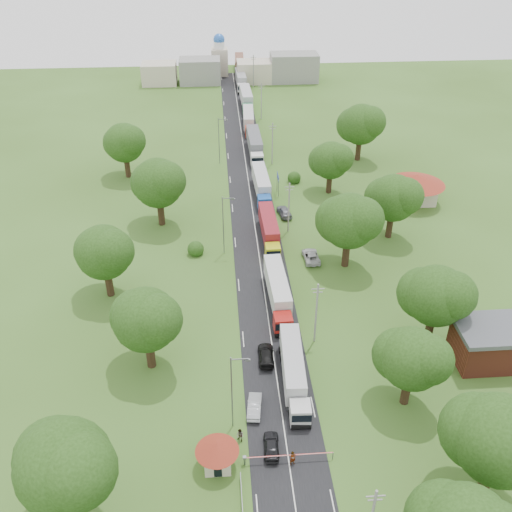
{
  "coord_description": "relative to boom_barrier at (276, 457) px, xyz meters",
  "views": [
    {
      "loc": [
        -6.07,
        -61.91,
        49.07
      ],
      "look_at": [
        -0.84,
        9.03,
        3.0
      ],
      "focal_mm": 40.0,
      "sensor_mm": 36.0,
      "label": 1
    }
  ],
  "objects": [
    {
      "name": "tree_10",
      "position": [
        -13.65,
        15.16,
        6.33
      ],
      "size": [
        8.8,
        8.8,
        11.07
      ],
      "color": "#382616",
      "rests_on": "ground"
    },
    {
      "name": "church",
      "position": [
        -2.64,
        143.0,
        4.5
      ],
      "size": [
        5.0,
        5.0,
        12.3
      ],
      "color": "beige",
      "rests_on": "ground"
    },
    {
      "name": "tree_6",
      "position": [
        16.35,
        60.14,
        5.7
      ],
      "size": [
        8.0,
        8.0,
        10.1
      ],
      "color": "#382616",
      "rests_on": "ground"
    },
    {
      "name": "tree_11",
      "position": [
        -20.65,
        30.16,
        6.33
      ],
      "size": [
        8.8,
        8.8,
        11.07
      ],
      "color": "#382616",
      "rests_on": "ground"
    },
    {
      "name": "truck_1",
      "position": [
        2.99,
        26.12,
        1.21
      ],
      "size": [
        2.85,
        14.29,
        3.95
      ],
      "color": "#9F1612",
      "rests_on": "ground"
    },
    {
      "name": "house_cream",
      "position": [
        31.36,
        55.0,
        2.75
      ],
      "size": [
        10.08,
        10.08,
        5.8
      ],
      "color": "beige",
      "rests_on": "ground"
    },
    {
      "name": "ground",
      "position": [
        1.36,
        25.0,
        -0.89
      ],
      "size": [
        260.0,
        260.0,
        0.0
      ],
      "primitive_type": "plane",
      "color": "#36551C",
      "rests_on": "ground"
    },
    {
      "name": "guard_booth",
      "position": [
        -5.84,
        -0.0,
        1.27
      ],
      "size": [
        4.4,
        4.4,
        3.45
      ],
      "color": "beige",
      "rests_on": "ground"
    },
    {
      "name": "tree_5",
      "position": [
        23.35,
        43.16,
        6.33
      ],
      "size": [
        8.8,
        8.8,
        11.07
      ],
      "color": "#382616",
      "rests_on": "ground"
    },
    {
      "name": "truck_5",
      "position": [
        3.29,
        95.55,
        1.17
      ],
      "size": [
        2.89,
        14.05,
        3.88
      ],
      "color": "#B72E1C",
      "rests_on": "ground"
    },
    {
      "name": "pole_3",
      "position": [
        6.86,
        74.0,
        3.79
      ],
      "size": [
        1.6,
        0.24,
        9.0
      ],
      "color": "gray",
      "rests_on": "ground"
    },
    {
      "name": "tree_2",
      "position": [
        15.35,
        7.14,
        5.7
      ],
      "size": [
        8.0,
        8.0,
        10.1
      ],
      "color": "#382616",
      "rests_on": "ground"
    },
    {
      "name": "road",
      "position": [
        1.36,
        45.0,
        -0.89
      ],
      "size": [
        8.0,
        200.0,
        0.04
      ],
      "primitive_type": "cube",
      "color": "black",
      "rests_on": "ground"
    },
    {
      "name": "truck_3",
      "position": [
        3.48,
        59.93,
        1.2
      ],
      "size": [
        2.82,
        14.26,
        3.95
      ],
      "color": "#1A4E9F",
      "rests_on": "ground"
    },
    {
      "name": "car_verge_far",
      "position": [
        6.86,
        51.52,
        -0.09
      ],
      "size": [
        2.64,
        4.93,
        1.6
      ],
      "primitive_type": "imported",
      "rotation": [
        0.0,
        0.0,
        3.31
      ],
      "color": "slate",
      "rests_on": "ground"
    },
    {
      "name": "lamp_0",
      "position": [
        -3.99,
        5.0,
        4.66
      ],
      "size": [
        2.03,
        0.22,
        10.0
      ],
      "color": "slate",
      "rests_on": "ground"
    },
    {
      "name": "pole_4",
      "position": [
        6.86,
        102.0,
        3.79
      ],
      "size": [
        1.6,
        0.24,
        9.0
      ],
      "color": "gray",
      "rests_on": "ground"
    },
    {
      "name": "truck_4",
      "position": [
        3.59,
        79.33,
        1.37
      ],
      "size": [
        2.82,
        15.42,
        4.27
      ],
      "color": "white",
      "rests_on": "ground"
    },
    {
      "name": "boom_barrier",
      "position": [
        0.0,
        0.0,
        0.0
      ],
      "size": [
        9.22,
        0.35,
        1.18
      ],
      "color": "slate",
      "rests_on": "ground"
    },
    {
      "name": "truck_2",
      "position": [
        3.38,
        43.28,
        1.14
      ],
      "size": [
        2.59,
        13.83,
        3.83
      ],
      "color": "#B4BA15",
      "rests_on": "ground"
    },
    {
      "name": "tree_7",
      "position": [
        25.34,
        75.17,
        6.96
      ],
      "size": [
        9.6,
        9.6,
        12.05
      ],
      "color": "#382616",
      "rests_on": "ground"
    },
    {
      "name": "info_sign",
      "position": [
        6.56,
        60.0,
        2.11
      ],
      "size": [
        0.12,
        3.1,
        4.1
      ],
      "color": "slate",
      "rests_on": "ground"
    },
    {
      "name": "tree_12",
      "position": [
        -14.66,
        50.17,
        6.96
      ],
      "size": [
        9.6,
        9.6,
        12.05
      ],
      "color": "#382616",
      "rests_on": "ground"
    },
    {
      "name": "truck_0",
      "position": [
        3.16,
        10.8,
        1.1
      ],
      "size": [
        2.82,
        13.57,
        3.75
      ],
      "color": "silver",
      "rests_on": "ground"
    },
    {
      "name": "pole_1",
      "position": [
        6.86,
        18.0,
        3.79
      ],
      "size": [
        1.6,
        0.24,
        9.0
      ],
      "color": "gray",
      "rests_on": "ground"
    },
    {
      "name": "truck_6",
      "position": [
        3.66,
        111.47,
        1.38
      ],
      "size": [
        2.94,
        15.44,
        4.28
      ],
      "color": "#2B7349",
      "rests_on": "ground"
    },
    {
      "name": "pole_5",
      "position": [
        6.86,
        130.0,
        3.79
      ],
      "size": [
        1.6,
        0.24,
        9.0
      ],
      "color": "gray",
      "rests_on": "ground"
    },
    {
      "name": "tree_1",
      "position": [
        19.34,
        -4.83,
        6.96
      ],
      "size": [
        9.6,
        9.6,
        12.05
      ],
      "color": "#382616",
      "rests_on": "ground"
    },
    {
      "name": "tree_13",
      "position": [
        -22.65,
        70.16,
        6.33
      ],
      "size": [
        8.8,
        8.8,
        11.07
      ],
      "color": "#382616",
      "rests_on": "ground"
    },
    {
      "name": "pedestrian_near",
      "position": [
        1.69,
        -0.32,
        -0.0
      ],
      "size": [
        0.76,
        0.63,
        1.78
      ],
      "primitive_type": "imported",
      "rotation": [
        0.0,
        0.0,
        0.35
      ],
      "color": "gray",
      "rests_on": "ground"
    },
    {
      "name": "lamp_1",
      "position": [
        -3.99,
        40.0,
        4.66
      ],
      "size": [
        2.03,
        0.22,
        10.0
      ],
      "color": "slate",
      "rests_on": "ground"
    },
    {
      "name": "pole_2",
      "position": [
        6.86,
        46.0,
        3.79
      ],
      "size": [
        1.6,
        0.24,
        9.0
      ],
      "color": "gray",
      "rests_on": "ground"
    },
    {
      "name": "tree_4",
      "position": [
        14.34,
        35.17,
        6.96
      ],
      "size": [
        9.6,
        9.6,
        12.05
      ],
      "color": "#382616",
      "rests_on": "ground"
    },
    {
      "name": "lamp_2",
      "position": [
        -3.99,
        75.0,
        4.66
      ],
      "size": [
        2.03,
        0.22,
        10.0
      ],
      "color": "slate",
      "rests_on": "ground"
    },
    {
      "name": "tree_9",
      "position": [
        -18.66,
        -4.83,
        6.96
      ],
      "size": [
        9.6,
        9.6,
        12.05
      ],
      "color": "#382616",
      "rests_on": "ground"
    },
    {
      "name": "house_brick",
      "position": [
        27.36,
        13.0,
        1.76
      ],
      "size": [
        8.6,
        6.6,
        5.2
      ],
      "color": "maroon",
      "rests_on": "ground"
    },
    {
      "name": "car_lane_mid",
      "position": [
        -1.64,
        7.0,
        -0.2
      ],
      "size": [
        1.99,
        4.32,
        1.37
      ],
      "primitive_type": "imported",
      "rotation": [
        0.0,
        0.0,
        3.01
      ],
      "color": "#AFB3B8",
      "rests_on": "ground"
    },
    {
      "name": "distant_town",
      "position": [
        2.04,
        135.0,
        2.6
      ],
      "size": [
        52.0,
        8.0,
        8.0
      ],
      "color": "gray",
      "rests_on": "ground"
    },
    {
      "name": "car_lane_rear",
      "position": [
        0.36,
        15.11,
        -0.21
      ],
      "size": [
        2.11,
        4.8,
        1.37
      ],
      "primitive_type": "imported",
      "rotation": [
        0.0,
        0.0,
        3.1
      ],
      "color": "black",
      "rests_on": "ground"
    },
    {
      "name": "car_lane_front",
      "position": [
        -0.29,
        1.5,
        -0.22
      ],
      "size": [
        1.83,
        4.06,
        1.35
      ],
      "primitive_type": "imported",
      "rotation": [
        0.0,
        0.0,
        3.08
      ],
      "color": "black",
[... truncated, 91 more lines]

